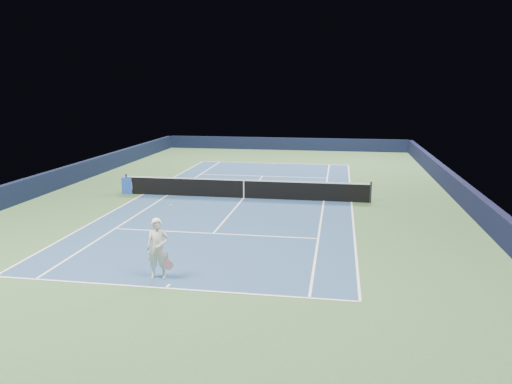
# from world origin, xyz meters

# --- Properties ---
(ground) EXTENTS (40.00, 40.00, 0.00)m
(ground) POSITION_xyz_m (0.00, 0.00, 0.00)
(ground) COLOR #37572F
(ground) RESTS_ON ground
(wall_far) EXTENTS (22.00, 0.35, 1.10)m
(wall_far) POSITION_xyz_m (0.00, 19.82, 0.55)
(wall_far) COLOR black
(wall_far) RESTS_ON ground
(wall_right) EXTENTS (0.35, 40.00, 1.10)m
(wall_right) POSITION_xyz_m (10.82, 0.00, 0.55)
(wall_right) COLOR black
(wall_right) RESTS_ON ground
(wall_left) EXTENTS (0.35, 40.00, 1.10)m
(wall_left) POSITION_xyz_m (-10.82, 0.00, 0.55)
(wall_left) COLOR black
(wall_left) RESTS_ON ground
(court_surface) EXTENTS (10.97, 23.77, 0.01)m
(court_surface) POSITION_xyz_m (0.00, 0.00, 0.00)
(court_surface) COLOR navy
(court_surface) RESTS_ON ground
(baseline_far) EXTENTS (10.97, 0.08, 0.00)m
(baseline_far) POSITION_xyz_m (0.00, 11.88, 0.01)
(baseline_far) COLOR white
(baseline_far) RESTS_ON ground
(baseline_near) EXTENTS (10.97, 0.08, 0.00)m
(baseline_near) POSITION_xyz_m (0.00, -11.88, 0.01)
(baseline_near) COLOR white
(baseline_near) RESTS_ON ground
(sideline_doubles_right) EXTENTS (0.08, 23.77, 0.00)m
(sideline_doubles_right) POSITION_xyz_m (5.49, 0.00, 0.01)
(sideline_doubles_right) COLOR white
(sideline_doubles_right) RESTS_ON ground
(sideline_doubles_left) EXTENTS (0.08, 23.77, 0.00)m
(sideline_doubles_left) POSITION_xyz_m (-5.49, 0.00, 0.01)
(sideline_doubles_left) COLOR white
(sideline_doubles_left) RESTS_ON ground
(sideline_singles_right) EXTENTS (0.08, 23.77, 0.00)m
(sideline_singles_right) POSITION_xyz_m (4.12, 0.00, 0.01)
(sideline_singles_right) COLOR white
(sideline_singles_right) RESTS_ON ground
(sideline_singles_left) EXTENTS (0.08, 23.77, 0.00)m
(sideline_singles_left) POSITION_xyz_m (-4.12, 0.00, 0.01)
(sideline_singles_left) COLOR white
(sideline_singles_left) RESTS_ON ground
(service_line_far) EXTENTS (8.23, 0.08, 0.00)m
(service_line_far) POSITION_xyz_m (0.00, 6.40, 0.01)
(service_line_far) COLOR white
(service_line_far) RESTS_ON ground
(service_line_near) EXTENTS (8.23, 0.08, 0.00)m
(service_line_near) POSITION_xyz_m (0.00, -6.40, 0.01)
(service_line_near) COLOR white
(service_line_near) RESTS_ON ground
(center_service_line) EXTENTS (0.08, 12.80, 0.00)m
(center_service_line) POSITION_xyz_m (0.00, 0.00, 0.01)
(center_service_line) COLOR white
(center_service_line) RESTS_ON ground
(center_mark_far) EXTENTS (0.08, 0.30, 0.00)m
(center_mark_far) POSITION_xyz_m (0.00, 11.73, 0.01)
(center_mark_far) COLOR white
(center_mark_far) RESTS_ON ground
(center_mark_near) EXTENTS (0.08, 0.30, 0.00)m
(center_mark_near) POSITION_xyz_m (0.00, -11.73, 0.01)
(center_mark_near) COLOR white
(center_mark_near) RESTS_ON ground
(tennis_net) EXTENTS (12.90, 0.10, 1.07)m
(tennis_net) POSITION_xyz_m (0.00, 0.00, 0.50)
(tennis_net) COLOR black
(tennis_net) RESTS_ON ground
(sponsor_cube) EXTENTS (0.62, 0.57, 0.89)m
(sponsor_cube) POSITION_xyz_m (-6.40, 0.14, 0.44)
(sponsor_cube) COLOR #1E44B8
(sponsor_cube) RESTS_ON ground
(tennis_player) EXTENTS (0.86, 1.31, 2.06)m
(tennis_player) POSITION_xyz_m (-0.48, -11.14, 0.93)
(tennis_player) COLOR silver
(tennis_player) RESTS_ON ground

